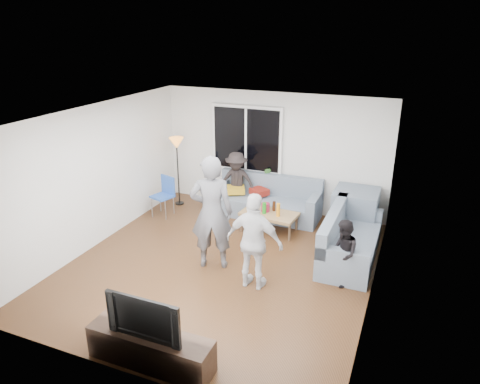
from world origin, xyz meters
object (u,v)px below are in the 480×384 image
at_px(spectator_right, 343,253).
at_px(spectator_back, 236,182).
at_px(floor_lamp, 178,172).
at_px(player_right, 254,242).
at_px(sofa_back_section, 266,197).
at_px(coffee_table, 269,222).
at_px(side_chair, 162,197).
at_px(sofa_right_section, 351,237).
at_px(tv_console, 151,349).
at_px(television, 148,314).
at_px(player_left, 212,213).

relative_size(spectator_right, spectator_back, 0.82).
height_order(floor_lamp, player_right, player_right).
distance_m(sofa_back_section, coffee_table, 0.80).
bearing_deg(side_chair, sofa_right_section, 12.78).
relative_size(floor_lamp, tv_console, 0.97).
bearing_deg(spectator_back, sofa_back_section, -10.45).
height_order(floor_lamp, spectator_back, floor_lamp).
bearing_deg(spectator_right, television, -51.05).
relative_size(player_left, player_right, 1.26).
height_order(sofa_back_section, side_chair, side_chair).
height_order(player_left, player_right, player_left).
bearing_deg(tv_console, player_right, 74.95).
relative_size(player_left, television, 2.02).
height_order(coffee_table, spectator_back, spectator_back).
xyz_separation_m(sofa_back_section, side_chair, (-2.07, -0.84, 0.01)).
height_order(spectator_right, spectator_back, spectator_back).
height_order(coffee_table, player_right, player_right).
distance_m(player_left, player_right, 0.97).
xyz_separation_m(floor_lamp, spectator_back, (1.37, 0.16, -0.11)).
relative_size(coffee_table, television, 1.13).
bearing_deg(spectator_back, floor_lamp, 178.66).
relative_size(side_chair, floor_lamp, 0.55).
height_order(side_chair, spectator_right, spectator_right).
height_order(sofa_right_section, player_left, player_left).
bearing_deg(sofa_back_section, floor_lamp, -176.41).
relative_size(side_chair, spectator_back, 0.64).
bearing_deg(sofa_back_section, player_left, -93.77).
height_order(sofa_right_section, player_right, player_right).
height_order(player_left, television, player_left).
bearing_deg(player_left, sofa_right_section, -171.53).
distance_m(sofa_back_section, player_left, 2.41).
relative_size(side_chair, spectator_right, 0.78).
bearing_deg(television, sofa_right_section, 62.96).
distance_m(side_chair, player_left, 2.50).
bearing_deg(sofa_back_section, player_right, -74.71).
relative_size(coffee_table, spectator_right, 1.00).
distance_m(coffee_table, television, 4.10).
height_order(sofa_right_section, coffee_table, sofa_right_section).
height_order(player_right, tv_console, player_right).
bearing_deg(player_left, spectator_right, 166.85).
xyz_separation_m(sofa_right_section, spectator_back, (-2.70, 1.23, 0.25)).
bearing_deg(sofa_right_section, player_left, 117.98).
xyz_separation_m(sofa_back_section, spectator_back, (-0.71, 0.03, 0.25)).
bearing_deg(player_right, sofa_back_section, -71.66).
xyz_separation_m(sofa_right_section, side_chair, (-4.07, 0.36, 0.01)).
bearing_deg(coffee_table, sofa_right_section, -16.47).
xyz_separation_m(sofa_right_section, coffee_table, (-1.69, 0.50, -0.22)).
relative_size(sofa_back_section, spectator_back, 1.71).
xyz_separation_m(spectator_back, television, (0.88, -4.80, 0.05)).
xyz_separation_m(sofa_back_section, player_right, (0.73, -2.69, 0.36)).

